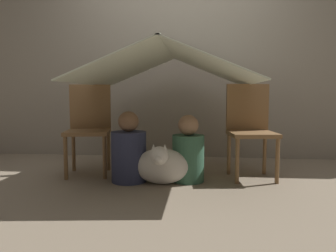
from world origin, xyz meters
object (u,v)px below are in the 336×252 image
object	(u,v)px
chair_left	(89,125)
person_second	(188,153)
chair_right	(250,126)
person_front	(129,152)
dog	(161,165)

from	to	relation	value
chair_left	person_second	xyz separation A→B (m)	(0.98, -0.22, -0.22)
chair_left	person_second	world-z (taller)	chair_left
chair_right	person_second	xyz separation A→B (m)	(-0.57, -0.22, -0.22)
person_front	dog	world-z (taller)	person_front
chair_right	person_second	bearing A→B (deg)	-165.67
person_second	person_front	bearing A→B (deg)	-173.55
chair_right	person_second	size ratio (longest dim) A/B	1.47
chair_left	person_second	distance (m)	1.03
person_front	person_second	bearing A→B (deg)	6.45
person_front	chair_left	bearing A→B (deg)	148.53
person_second	dog	distance (m)	0.27
chair_left	person_front	xyz separation A→B (m)	(0.46, -0.28, -0.22)
chair_left	person_front	world-z (taller)	chair_left
person_front	chair_right	bearing A→B (deg)	14.40
chair_left	chair_right	xyz separation A→B (m)	(1.55, 0.00, 0.00)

